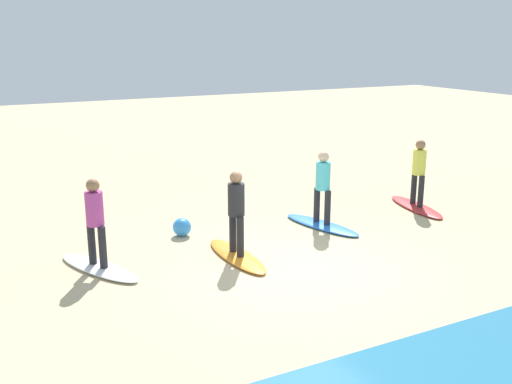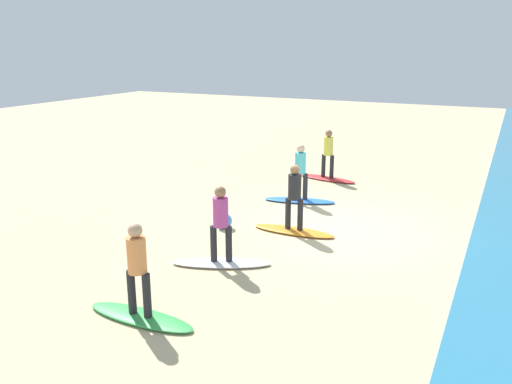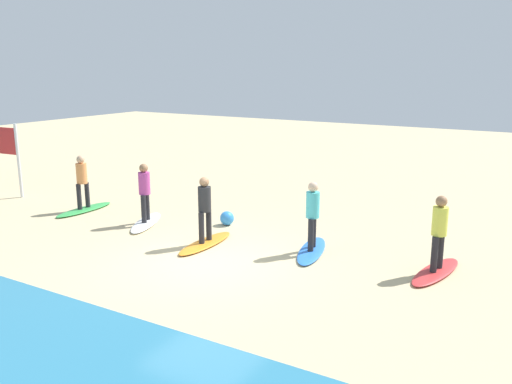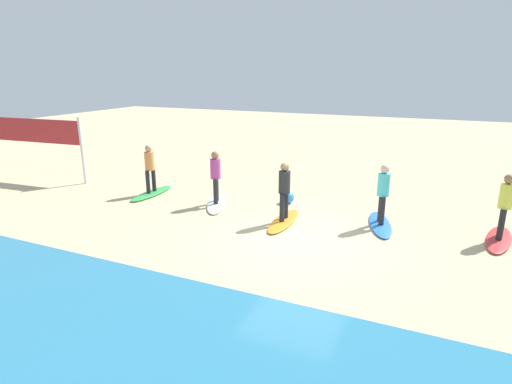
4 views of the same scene
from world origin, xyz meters
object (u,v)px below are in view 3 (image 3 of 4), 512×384
at_px(surfboard_red, 436,272).
at_px(surfer_red, 439,228).
at_px(surfboard_orange, 206,243).
at_px(surfer_white, 145,188).
at_px(surfboard_blue, 312,250).
at_px(surfboard_green, 84,209).
at_px(surfer_blue, 313,211).
at_px(surfboard_white, 146,222).
at_px(surfer_orange, 205,205).
at_px(beach_ball, 227,218).
at_px(surfer_green, 82,178).

distance_m(surfboard_red, surfer_red, 0.99).
relative_size(surfboard_orange, surfer_white, 1.28).
height_order(surfboard_blue, surfer_white, surfer_white).
relative_size(surfboard_blue, surfboard_green, 1.00).
relative_size(surfer_blue, surfboard_white, 0.78).
height_order(surfer_orange, surfboard_white, surfer_orange).
bearing_deg(beach_ball, surfer_orange, 105.93).
distance_m(surfer_blue, beach_ball, 3.24).
distance_m(surfer_red, surfboard_green, 10.57).
relative_size(surfer_blue, surfboard_orange, 0.78).
relative_size(surfboard_white, beach_ball, 5.30).
bearing_deg(surfer_orange, surfboard_blue, -161.43).
xyz_separation_m(surfboard_blue, surfboard_white, (5.04, 0.22, 0.00)).
height_order(surfboard_red, surfer_white, surfer_white).
xyz_separation_m(surfboard_red, surfboard_blue, (2.88, 0.12, 0.00)).
distance_m(surfboard_green, surfer_green, 0.99).
height_order(surfboard_blue, surfboard_orange, same).
relative_size(surfer_blue, beach_ball, 4.14).
distance_m(surfer_green, beach_ball, 4.81).
xyz_separation_m(surfboard_red, surfer_red, (0.00, 0.00, 0.99)).
bearing_deg(surfer_green, surfboard_white, 177.87).
bearing_deg(surfboard_white, surfboard_blue, 68.25).
xyz_separation_m(surfboard_white, surfer_green, (2.60, -0.10, 0.99)).
xyz_separation_m(surfboard_blue, surfer_blue, (0.00, 0.00, 0.99)).
height_order(surfboard_blue, surfer_blue, surfer_blue).
height_order(surfer_blue, surfer_green, same).
xyz_separation_m(surfer_blue, surfer_orange, (2.52, 0.85, 0.00)).
relative_size(surfboard_orange, surfer_orange, 1.28).
bearing_deg(surfboard_blue, surfboard_green, -103.44).
height_order(surfer_orange, surfer_green, same).
height_order(surfboard_red, surfboard_blue, same).
relative_size(surfboard_blue, surfer_orange, 1.28).
distance_m(surfer_blue, surfer_orange, 2.66).
bearing_deg(surfer_green, surfer_white, 177.87).
distance_m(surfboard_blue, surfer_blue, 0.99).
xyz_separation_m(surfboard_blue, surfer_green, (7.64, 0.13, 0.99)).
xyz_separation_m(surfer_red, surfer_orange, (5.40, 0.97, 0.00)).
bearing_deg(surfer_red, surfer_white, 2.48).
height_order(surfer_red, surfer_green, same).
bearing_deg(surfboard_red, beach_ball, -87.54).
height_order(surfboard_red, surfer_blue, surfer_blue).
bearing_deg(surfboard_blue, surfer_red, 78.00).
bearing_deg(surfboard_orange, beach_ball, -165.34).
relative_size(surfer_orange, beach_ball, 4.14).
relative_size(surfboard_orange, surfer_green, 1.28).
bearing_deg(beach_ball, surfboard_red, 172.86).
bearing_deg(surfer_green, surfboard_red, -178.66).
height_order(surfer_blue, surfer_white, same).
xyz_separation_m(surfer_red, surfboard_green, (10.52, 0.25, -0.99)).
relative_size(surfboard_red, surfboard_blue, 1.00).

